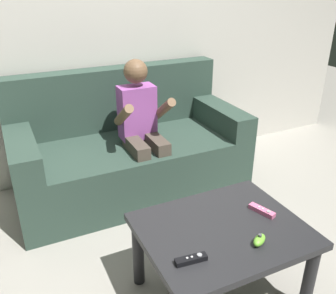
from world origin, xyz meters
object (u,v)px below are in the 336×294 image
(game_remote_black_far_corner, at_px, (191,259))
(person_seated_on_couch, at_px, (142,126))
(couch, at_px, (128,151))
(coffee_table, at_px, (222,240))
(game_remote_pink_near_edge, at_px, (262,211))
(nunchuk_lime, at_px, (259,240))

(game_remote_black_far_corner, bearing_deg, person_seated_on_couch, 77.68)
(couch, relative_size, coffee_table, 2.16)
(couch, bearing_deg, coffee_table, -88.37)
(coffee_table, bearing_deg, person_seated_on_couch, 89.33)
(person_seated_on_couch, xyz_separation_m, game_remote_pink_near_edge, (0.23, -1.03, -0.13))
(game_remote_pink_near_edge, bearing_deg, couch, 103.02)
(nunchuk_lime, bearing_deg, coffee_table, 116.45)
(coffee_table, distance_m, game_remote_black_far_corner, 0.30)
(game_remote_black_far_corner, bearing_deg, couch, 81.25)
(couch, xyz_separation_m, nunchuk_lime, (0.12, -1.41, 0.15))
(coffee_table, relative_size, game_remote_black_far_corner, 5.45)
(game_remote_pink_near_edge, bearing_deg, game_remote_black_far_corner, -162.41)
(person_seated_on_couch, bearing_deg, game_remote_pink_near_edge, -77.21)
(game_remote_pink_near_edge, xyz_separation_m, game_remote_black_far_corner, (-0.49, -0.16, 0.00))
(coffee_table, xyz_separation_m, game_remote_pink_near_edge, (0.25, 0.02, 0.08))
(couch, distance_m, game_remote_black_far_corner, 1.40)
(couch, xyz_separation_m, person_seated_on_couch, (0.05, -0.19, 0.27))
(game_remote_pink_near_edge, height_order, nunchuk_lime, nunchuk_lime)
(person_seated_on_couch, distance_m, nunchuk_lime, 1.23)
(couch, relative_size, nunchuk_lime, 16.82)
(person_seated_on_couch, bearing_deg, couch, 104.26)
(game_remote_black_far_corner, bearing_deg, coffee_table, 29.01)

